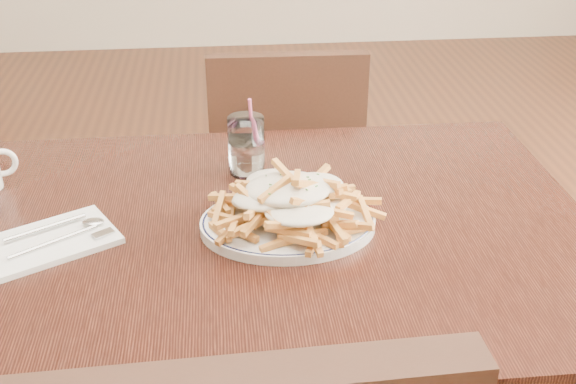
{
  "coord_description": "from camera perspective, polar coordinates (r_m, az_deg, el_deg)",
  "views": [
    {
      "loc": [
        -0.03,
        -1.05,
        1.38
      ],
      "look_at": [
        0.07,
        -0.01,
        0.82
      ],
      "focal_mm": 45.0,
      "sensor_mm": 36.0,
      "label": 1
    }
  ],
  "objects": [
    {
      "name": "loaded_fries",
      "position": [
        1.19,
        -0.0,
        -0.33
      ],
      "size": [
        0.29,
        0.24,
        0.08
      ],
      "color": "#C7883D",
      "rests_on": "fries_plate"
    },
    {
      "name": "chair_far",
      "position": [
        1.98,
        -0.24,
        1.47
      ],
      "size": [
        0.4,
        0.4,
        0.85
      ],
      "color": "black",
      "rests_on": "ground"
    },
    {
      "name": "napkin",
      "position": [
        1.24,
        -18.3,
        -3.74
      ],
      "size": [
        0.24,
        0.22,
        0.01
      ],
      "primitive_type": "cube",
      "rotation": [
        0.0,
        0.0,
        0.51
      ],
      "color": "white",
      "rests_on": "table"
    },
    {
      "name": "table",
      "position": [
        1.27,
        -3.4,
        -5.77
      ],
      "size": [
        1.2,
        0.8,
        0.75
      ],
      "color": "black",
      "rests_on": "ground"
    },
    {
      "name": "cutlery",
      "position": [
        1.24,
        -18.33,
        -3.28
      ],
      "size": [
        0.17,
        0.16,
        0.01
      ],
      "color": "silver",
      "rests_on": "napkin"
    },
    {
      "name": "fries_plate",
      "position": [
        1.21,
        0.0,
        -2.48
      ],
      "size": [
        0.34,
        0.3,
        0.02
      ],
      "color": "white",
      "rests_on": "table"
    },
    {
      "name": "water_glass",
      "position": [
        1.39,
        -3.3,
        3.45
      ],
      "size": [
        0.07,
        0.07,
        0.15
      ],
      "color": "white",
      "rests_on": "table"
    }
  ]
}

